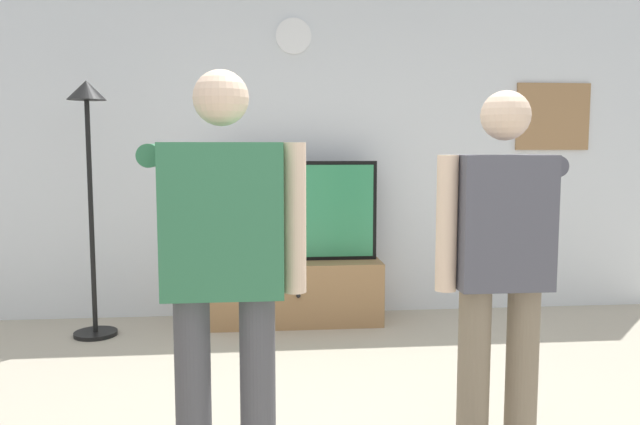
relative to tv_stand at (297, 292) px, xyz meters
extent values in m
cube|color=silver|center=(0.08, 0.35, 1.10)|extent=(6.40, 0.10, 2.70)
cube|color=#997047|center=(0.00, 0.00, 0.00)|extent=(1.36, 0.44, 0.51)
sphere|color=black|center=(0.00, -0.23, 0.03)|extent=(0.04, 0.04, 0.04)
cube|color=black|center=(0.00, 0.05, 0.66)|extent=(1.31, 0.06, 0.80)
cube|color=#338C59|center=(0.00, 0.02, 0.66)|extent=(1.25, 0.01, 0.74)
cylinder|color=white|center=(0.00, 0.29, 2.08)|extent=(0.29, 0.03, 0.29)
cube|color=#997047|center=(2.25, 0.30, 1.43)|extent=(0.65, 0.04, 0.57)
cylinder|color=black|center=(-1.54, -0.20, -0.24)|extent=(0.32, 0.32, 0.03)
cylinder|color=black|center=(-1.54, -0.20, 0.64)|extent=(0.04, 0.04, 1.74)
cone|color=black|center=(-1.54, -0.20, 1.58)|extent=(0.28, 0.28, 0.14)
cylinder|color=#4C4C51|center=(-0.56, -2.58, 0.17)|extent=(0.14, 0.14, 0.86)
cylinder|color=#4C4C51|center=(-0.30, -2.58, 0.17)|extent=(0.14, 0.14, 0.86)
cube|color=#33724C|center=(-0.43, -2.58, 0.90)|extent=(0.46, 0.22, 0.59)
sphere|color=beige|center=(-0.43, -2.58, 1.36)|extent=(0.21, 0.21, 0.21)
cylinder|color=#33724C|center=(-0.70, -2.29, 1.14)|extent=(0.09, 0.58, 0.09)
cube|color=white|center=(-0.70, -1.97, 1.14)|extent=(0.04, 0.12, 0.04)
cylinder|color=beige|center=(-0.16, -2.58, 0.90)|extent=(0.09, 0.09, 0.58)
cylinder|color=#7A6B56|center=(0.63, -2.40, 0.16)|extent=(0.14, 0.14, 0.82)
cylinder|color=#7A6B56|center=(0.85, -2.40, 0.16)|extent=(0.14, 0.14, 0.82)
cube|color=#4C4C56|center=(0.74, -2.40, 0.85)|extent=(0.40, 0.22, 0.57)
sphere|color=beige|center=(0.74, -2.40, 1.30)|extent=(0.21, 0.21, 0.21)
cylinder|color=beige|center=(0.50, -2.40, 0.85)|extent=(0.09, 0.09, 0.58)
cylinder|color=#4C4C56|center=(0.99, -2.11, 1.09)|extent=(0.09, 0.58, 0.09)
cube|color=white|center=(0.99, -1.79, 1.09)|extent=(0.04, 0.12, 0.04)
camera|label=1|loc=(-0.29, -4.97, 1.18)|focal=35.12mm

